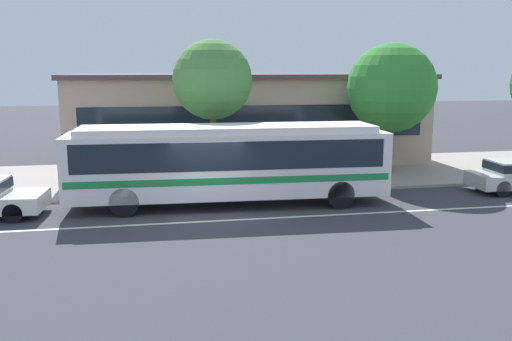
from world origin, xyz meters
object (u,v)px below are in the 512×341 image
pedestrian_waiting_near_sign (184,162)px  pedestrian_walking_along_curb (127,165)px  transit_bus (229,159)px  street_tree_near_stop (212,80)px  street_tree_mid_block (391,88)px

pedestrian_waiting_near_sign → pedestrian_walking_along_curb: bearing=176.5°
transit_bus → street_tree_near_stop: 4.67m
pedestrian_waiting_near_sign → street_tree_mid_block: (9.43, 1.29, 2.88)m
pedestrian_waiting_near_sign → street_tree_mid_block: street_tree_mid_block is taller
pedestrian_walking_along_curb → street_tree_near_stop: 5.01m
transit_bus → street_tree_mid_block: size_ratio=1.93×
pedestrian_waiting_near_sign → street_tree_near_stop: (1.32, 1.09, 3.27)m
transit_bus → pedestrian_waiting_near_sign: transit_bus is taller
pedestrian_waiting_near_sign → street_tree_mid_block: bearing=7.8°
pedestrian_walking_along_curb → transit_bus: bearing=-36.9°
transit_bus → street_tree_mid_block: (7.95, 3.97, 2.36)m
transit_bus → pedestrian_walking_along_curb: transit_bus is taller
transit_bus → street_tree_mid_block: street_tree_mid_block is taller
transit_bus → pedestrian_walking_along_curb: 4.75m
pedestrian_walking_along_curb → street_tree_mid_block: bearing=5.6°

